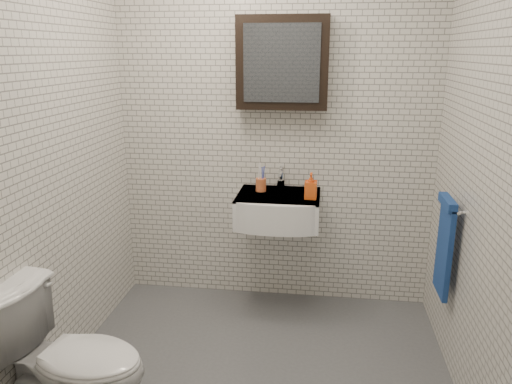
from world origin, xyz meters
The scene contains 9 objects.
ground centered at (0.00, 0.00, 0.01)m, with size 2.20×2.00×0.01m, color #505358.
room_shell centered at (0.00, 0.00, 1.47)m, with size 2.22×2.02×2.51m.
washbasin centered at (0.05, 0.73, 0.76)m, with size 0.55×0.50×0.20m.
faucet centered at (0.05, 0.93, 0.92)m, with size 0.06×0.20×0.15m.
mirror_cabinet centered at (0.05, 0.93, 1.70)m, with size 0.60×0.15×0.60m.
towel_rail centered at (1.04, 0.35, 0.72)m, with size 0.09×0.30×0.58m.
toothbrush_cup centered at (-0.08, 0.84, 0.90)m, with size 0.08×0.08×0.20m.
soap_bottle centered at (0.27, 0.70, 0.94)m, with size 0.08×0.08×0.17m, color orange.
toilet centered at (-0.80, -0.54, 0.38)m, with size 0.42×0.74×0.75m, color white.
Camera 1 is at (0.34, -2.43, 1.78)m, focal length 35.00 mm.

